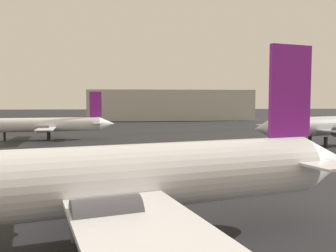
{
  "coord_description": "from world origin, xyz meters",
  "views": [
    {
      "loc": [
        0.36,
        -8.06,
        7.95
      ],
      "look_at": [
        6.08,
        47.45,
        3.91
      ],
      "focal_mm": 38.72,
      "sensor_mm": 36.0,
      "label": 1
    }
  ],
  "objects_px": {
    "airplane_distant": "(44,125)",
    "airplane_on_taxiway": "(322,126)",
    "airplane_at_gate": "(85,181)",
    "light_mast_right": "(294,86)",
    "baggage_cart": "(302,171)"
  },
  "relations": [
    {
      "from": "airplane_distant",
      "to": "airplane_on_taxiway",
      "type": "bearing_deg",
      "value": 155.19
    },
    {
      "from": "airplane_at_gate",
      "to": "airplane_on_taxiway",
      "type": "relative_size",
      "value": 1.29
    },
    {
      "from": "airplane_at_gate",
      "to": "light_mast_right",
      "type": "height_order",
      "value": "light_mast_right"
    },
    {
      "from": "light_mast_right",
      "to": "baggage_cart",
      "type": "bearing_deg",
      "value": -114.19
    },
    {
      "from": "airplane_distant",
      "to": "light_mast_right",
      "type": "bearing_deg",
      "value": -167.05
    },
    {
      "from": "airplane_distant",
      "to": "baggage_cart",
      "type": "distance_m",
      "value": 51.71
    },
    {
      "from": "airplane_on_taxiway",
      "to": "airplane_at_gate",
      "type": "bearing_deg",
      "value": -150.14
    },
    {
      "from": "airplane_at_gate",
      "to": "airplane_distant",
      "type": "xyz_separation_m",
      "value": [
        -14.66,
        54.58,
        -0.73
      ]
    },
    {
      "from": "airplane_on_taxiway",
      "to": "light_mast_right",
      "type": "relative_size",
      "value": 1.33
    },
    {
      "from": "light_mast_right",
      "to": "airplane_at_gate",
      "type": "bearing_deg",
      "value": -121.44
    },
    {
      "from": "airplane_distant",
      "to": "airplane_at_gate",
      "type": "bearing_deg",
      "value": 98.12
    },
    {
      "from": "baggage_cart",
      "to": "airplane_at_gate",
      "type": "bearing_deg",
      "value": 153.22
    },
    {
      "from": "baggage_cart",
      "to": "light_mast_right",
      "type": "height_order",
      "value": "light_mast_right"
    },
    {
      "from": "airplane_distant",
      "to": "light_mast_right",
      "type": "distance_m",
      "value": 66.09
    },
    {
      "from": "airplane_at_gate",
      "to": "airplane_on_taxiway",
      "type": "distance_m",
      "value": 51.73
    }
  ]
}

